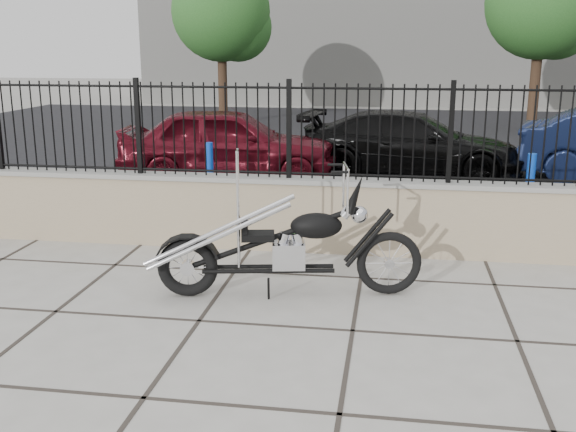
% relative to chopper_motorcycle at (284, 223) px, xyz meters
% --- Properties ---
extents(ground_plane, '(90.00, 90.00, 0.00)m').
position_rel_chopper_motorcycle_xyz_m(ground_plane, '(0.79, -0.82, -0.81)').
color(ground_plane, '#99968E').
rests_on(ground_plane, ground).
extents(parking_lot, '(30.00, 30.00, 0.00)m').
position_rel_chopper_motorcycle_xyz_m(parking_lot, '(0.79, 11.68, -0.81)').
color(parking_lot, black).
rests_on(parking_lot, ground).
extents(retaining_wall, '(14.00, 0.36, 0.96)m').
position_rel_chopper_motorcycle_xyz_m(retaining_wall, '(0.79, 1.68, -0.33)').
color(retaining_wall, gray).
rests_on(retaining_wall, ground_plane).
extents(iron_fence, '(14.00, 0.08, 1.20)m').
position_rel_chopper_motorcycle_xyz_m(iron_fence, '(0.79, 1.68, 0.75)').
color(iron_fence, black).
rests_on(iron_fence, retaining_wall).
extents(background_building, '(22.00, 6.00, 8.00)m').
position_rel_chopper_motorcycle_xyz_m(background_building, '(0.79, 25.68, 3.19)').
color(background_building, beige).
rests_on(background_building, ground_plane).
extents(chopper_motorcycle, '(2.73, 0.95, 1.61)m').
position_rel_chopper_motorcycle_xyz_m(chopper_motorcycle, '(0.00, 0.00, 0.00)').
color(chopper_motorcycle, black).
rests_on(chopper_motorcycle, ground_plane).
extents(car_red, '(4.43, 2.20, 1.45)m').
position_rel_chopper_motorcycle_xyz_m(car_red, '(-2.12, 6.14, -0.08)').
color(car_red, '#4F0B15').
rests_on(car_red, parking_lot).
extents(car_black, '(4.65, 2.33, 1.30)m').
position_rel_chopper_motorcycle_xyz_m(car_black, '(1.45, 7.20, -0.16)').
color(car_black, black).
rests_on(car_black, parking_lot).
extents(bollard_a, '(0.12, 0.12, 0.99)m').
position_rel_chopper_motorcycle_xyz_m(bollard_a, '(-2.02, 4.41, -0.31)').
color(bollard_a, '#0D35C3').
rests_on(bollard_a, ground_plane).
extents(bollard_b, '(0.13, 0.13, 1.06)m').
position_rel_chopper_motorcycle_xyz_m(bollard_b, '(3.14, 3.54, -0.28)').
color(bollard_b, blue).
rests_on(bollard_b, ground_plane).
extents(tree_left, '(3.21, 3.21, 5.41)m').
position_rel_chopper_motorcycle_xyz_m(tree_left, '(-4.60, 15.47, 2.98)').
color(tree_left, '#382619').
rests_on(tree_left, ground_plane).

